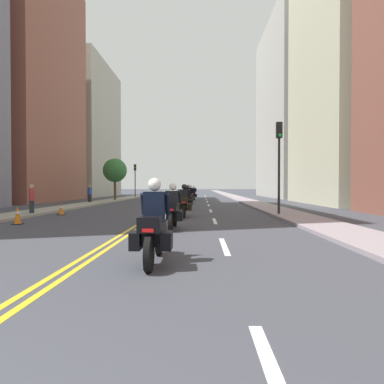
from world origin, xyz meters
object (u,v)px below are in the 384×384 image
motorcycle_0 (154,229)px  traffic_cone_2 (18,215)px  pedestrian_1 (32,199)px  street_tree_0 (115,170)px  motorcycle_2 (184,203)px  motorcycle_5 (190,195)px  traffic_light_near (279,152)px  traffic_light_far (135,175)px  motorcycle_4 (189,197)px  motorcycle_6 (194,194)px  motorcycle_3 (187,200)px  traffic_cone_1 (61,209)px  pedestrian_0 (90,194)px  motorcycle_1 (173,211)px

motorcycle_0 → traffic_cone_2: bearing=134.2°
pedestrian_1 → street_tree_0: street_tree_0 is taller
traffic_cone_2 → street_tree_0: (-1.76, 21.44, 2.81)m
motorcycle_2 → motorcycle_5: size_ratio=1.05×
pedestrian_1 → motorcycle_2: bearing=-130.0°
traffic_light_near → traffic_light_far: bearing=115.7°
traffic_cone_2 → traffic_light_far: traffic_light_far is taller
motorcycle_4 → motorcycle_6: motorcycle_4 is taller
motorcycle_0 → traffic_light_far: size_ratio=0.48×
motorcycle_2 → traffic_light_near: bearing=5.1°
motorcycle_2 → motorcycle_4: 10.15m
pedestrian_1 → motorcycle_3: bearing=-95.8°
traffic_cone_1 → pedestrian_0: bearing=102.0°
motorcycle_2 → pedestrian_0: bearing=124.0°
motorcycle_5 → traffic_cone_1: motorcycle_5 is taller
motorcycle_6 → motorcycle_1: bearing=-87.2°
motorcycle_0 → motorcycle_5: (-0.13, 25.25, -0.02)m
motorcycle_1 → pedestrian_0: (-8.92, 17.56, 0.18)m
pedestrian_0 → motorcycle_3: bearing=-176.7°
motorcycle_1 → traffic_cone_2: (-6.26, 1.30, -0.30)m
street_tree_0 → pedestrian_0: bearing=-99.9°
motorcycle_6 → traffic_light_near: bearing=-72.8°
motorcycle_6 → street_tree_0: bearing=-164.1°
pedestrian_0 → motorcycle_6: bearing=-98.7°
motorcycle_4 → traffic_cone_1: (-6.38, -9.29, -0.37)m
traffic_cone_2 → motorcycle_5: bearing=71.7°
motorcycle_1 → traffic_cone_2: size_ratio=2.84×
motorcycle_0 → motorcycle_6: motorcycle_0 is taller
motorcycle_2 → motorcycle_6: (0.02, 19.79, -0.01)m
motorcycle_2 → pedestrian_1: size_ratio=1.44×
motorcycle_1 → motorcycle_3: (0.06, 9.92, -0.02)m
traffic_cone_1 → motorcycle_1: bearing=-41.5°
motorcycle_5 → traffic_cone_1: size_ratio=3.45×
traffic_cone_1 → traffic_light_far: size_ratio=0.15×
motorcycle_3 → motorcycle_6: 14.66m
motorcycle_3 → motorcycle_6: (0.12, 14.65, 0.00)m
traffic_cone_1 → traffic_light_far: bearing=92.9°
motorcycle_0 → pedestrian_1: (-7.91, 10.57, 0.14)m
motorcycle_4 → traffic_light_near: (4.96, -9.60, 2.59)m
motorcycle_1 → pedestrian_0: pedestrian_0 is taller
motorcycle_4 → motorcycle_6: 9.64m
motorcycle_4 → traffic_cone_1: size_ratio=3.36×
motorcycle_6 → pedestrian_0: bearing=-139.1°
motorcycle_5 → traffic_light_near: traffic_light_near is taller
motorcycle_1 → pedestrian_0: 19.70m
traffic_cone_2 → traffic_light_far: bearing=92.7°
motorcycle_1 → traffic_light_near: 7.74m
motorcycle_3 → motorcycle_5: 10.15m
motorcycle_1 → motorcycle_6: (0.17, 24.58, -0.01)m
motorcycle_2 → traffic_light_far: (-7.86, 26.89, 2.39)m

